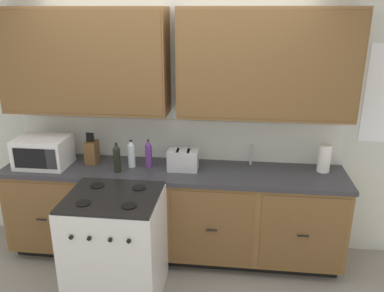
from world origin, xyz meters
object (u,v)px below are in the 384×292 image
object	(u,v)px
knife_block	(92,152)
paper_towel_roll	(324,158)
bottle_dark	(117,158)
bottle_clear	(131,154)
stove_range	(116,246)
toaster	(183,160)
microwave	(43,152)
bottle_violet	(149,154)

from	to	relation	value
knife_block	paper_towel_roll	distance (m)	2.20
bottle_dark	bottle_clear	bearing A→B (deg)	53.48
stove_range	knife_block	world-z (taller)	knife_block
stove_range	toaster	world-z (taller)	toaster
toaster	paper_towel_roll	xyz separation A→B (m)	(1.30, 0.11, 0.03)
stove_range	knife_block	size ratio (longest dim) A/B	3.06
knife_block	microwave	bearing A→B (deg)	-163.77
paper_towel_roll	bottle_violet	distance (m)	1.63
stove_range	bottle_dark	distance (m)	0.79
bottle_dark	bottle_violet	size ratio (longest dim) A/B	1.02
microwave	stove_range	bearing A→B (deg)	-34.16
microwave	bottle_violet	xyz separation A→B (m)	(1.01, 0.08, -0.01)
bottle_violet	bottle_dark	bearing A→B (deg)	-151.32
microwave	bottle_dark	distance (m)	0.74
stove_range	bottle_dark	bearing A→B (deg)	102.09
paper_towel_roll	knife_block	bearing A→B (deg)	-178.88
bottle_dark	toaster	bearing A→B (deg)	11.71
paper_towel_roll	bottle_clear	bearing A→B (deg)	-176.88
knife_block	bottle_dark	size ratio (longest dim) A/B	1.11
bottle_violet	toaster	bearing A→B (deg)	-3.59
microwave	bottle_dark	size ratio (longest dim) A/B	1.71
bottle_violet	bottle_clear	distance (m)	0.16
toaster	bottle_violet	bearing A→B (deg)	176.41
stove_range	knife_block	distance (m)	1.00
toaster	bottle_dark	xyz separation A→B (m)	(-0.60, -0.12, 0.04)
microwave	paper_towel_roll	world-z (taller)	microwave
stove_range	bottle_dark	size ratio (longest dim) A/B	3.39
toaster	knife_block	bearing A→B (deg)	175.84
toaster	paper_towel_roll	world-z (taller)	paper_towel_roll
knife_block	bottle_violet	distance (m)	0.58
stove_range	paper_towel_roll	world-z (taller)	paper_towel_roll
stove_range	microwave	world-z (taller)	microwave
stove_range	toaster	bearing A→B (deg)	52.70
microwave	bottle_violet	distance (m)	1.01
stove_range	bottle_clear	distance (m)	0.88
knife_block	paper_towel_roll	size ratio (longest dim) A/B	1.19
stove_range	paper_towel_roll	distance (m)	2.02
toaster	bottle_clear	distance (m)	0.50
knife_block	toaster	bearing A→B (deg)	-4.16
stove_range	knife_block	bearing A→B (deg)	120.91
stove_range	bottle_clear	world-z (taller)	bottle_clear
bottle_dark	bottle_clear	world-z (taller)	bottle_dark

